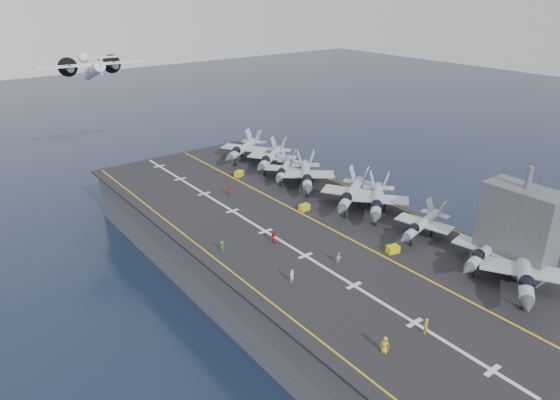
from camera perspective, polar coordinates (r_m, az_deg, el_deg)
ground at (r=89.08m, az=1.58°, el=-8.52°), size 500.00×500.00×0.00m
hull at (r=86.56m, az=1.62°, el=-5.71°), size 36.00×90.00×10.00m
flight_deck at (r=84.16m, az=1.66°, el=-2.61°), size 38.00×92.00×0.40m
foul_line at (r=85.81m, az=3.22°, el=-1.94°), size 0.35×90.00×0.02m
landing_centerline at (r=80.80m, az=-1.66°, el=-3.59°), size 0.50×90.00×0.02m
deck_edge_port at (r=75.69m, az=-8.46°, el=-5.84°), size 0.25×90.00×0.02m
deck_edge_stbd at (r=95.82m, az=10.30°, el=0.48°), size 0.25×90.00×0.02m
island_superstructure at (r=74.96m, az=25.76°, el=-1.96°), size 5.00×10.00×15.00m
fighter_jet_0 at (r=71.85m, az=26.19°, el=-7.32°), size 19.64×17.74×5.68m
fighter_jet_1 at (r=76.07m, az=22.58°, el=-5.20°), size 16.26×12.44×5.08m
fighter_jet_2 at (r=81.19m, az=15.96°, el=-2.60°), size 15.11×11.83×4.65m
fighter_jet_3 at (r=87.33m, az=11.05°, el=0.10°), size 19.26×18.61×5.60m
fighter_jet_4 at (r=89.32m, az=8.16°, el=0.86°), size 19.54×17.82×5.65m
fighter_jet_5 at (r=97.00m, az=3.04°, el=2.94°), size 18.90×19.82×5.74m
fighter_jet_6 at (r=101.61m, az=0.50°, el=3.62°), size 16.17×15.76×4.71m
fighter_jet_7 at (r=107.74m, az=-1.04°, el=4.97°), size 18.77×17.56×5.42m
fighter_jet_8 at (r=113.68m, az=-4.21°, el=5.94°), size 19.35×17.59×5.59m
tow_cart_a at (r=76.25m, az=12.77°, el=-5.51°), size 2.07×1.62×1.09m
tow_cart_b at (r=88.12m, az=2.81°, el=-0.85°), size 1.86×1.25×1.09m
tow_cart_c at (r=104.29m, az=-4.71°, el=3.02°), size 2.22×1.90×1.13m
crew_0 at (r=56.95m, az=11.90°, el=-15.89°), size 1.35×1.45×2.01m
crew_1 at (r=67.19m, az=1.36°, el=-8.68°), size 1.21×0.85×1.93m
crew_2 at (r=77.06m, az=-0.74°, el=-4.23°), size 0.93×1.24×1.88m
crew_3 at (r=75.01m, az=-6.63°, el=-5.29°), size 1.20×1.22×1.71m
crew_4 at (r=94.91m, az=-5.92°, el=1.14°), size 1.39×1.28×1.93m
crew_6 at (r=60.66m, az=16.32°, el=-13.67°), size 1.30×1.42×1.96m
crew_7 at (r=72.00m, az=6.74°, el=-6.62°), size 1.12×0.89×1.65m
transport_plane at (r=126.50m, az=-20.56°, el=13.66°), size 25.90×18.95×5.76m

